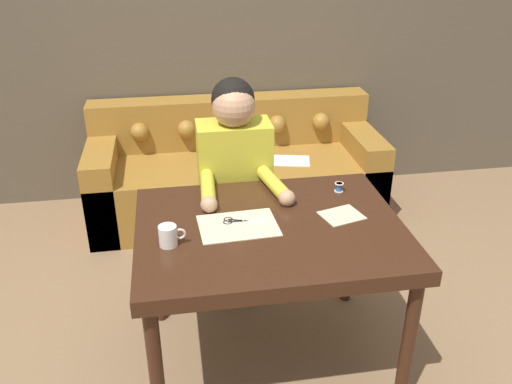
# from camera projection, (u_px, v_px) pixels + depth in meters

# --- Properties ---
(ground_plane) EXTENTS (16.00, 16.00, 0.00)m
(ground_plane) POSITION_uv_depth(u_px,v_px,m) (249.00, 367.00, 2.68)
(ground_plane) COLOR #846647
(wall_back) EXTENTS (8.00, 0.06, 2.60)m
(wall_back) POSITION_uv_depth(u_px,v_px,m) (205.00, 25.00, 3.89)
(wall_back) COLOR brown
(wall_back) RESTS_ON ground_plane
(dining_table) EXTENTS (1.18, 0.91, 0.77)m
(dining_table) POSITION_uv_depth(u_px,v_px,m) (270.00, 241.00, 2.43)
(dining_table) COLOR #381E11
(dining_table) RESTS_ON ground_plane
(couch) EXTENTS (2.07, 0.80, 0.81)m
(couch) POSITION_uv_depth(u_px,v_px,m) (235.00, 173.00, 4.01)
(couch) COLOR olive
(couch) RESTS_ON ground_plane
(person) EXTENTS (0.45, 0.61, 1.28)m
(person) POSITION_uv_depth(u_px,v_px,m) (235.00, 190.00, 2.95)
(person) COLOR #33281E
(person) RESTS_ON ground_plane
(pattern_paper_main) EXTENTS (0.36, 0.27, 0.00)m
(pattern_paper_main) POSITION_uv_depth(u_px,v_px,m) (238.00, 226.00, 2.39)
(pattern_paper_main) COLOR beige
(pattern_paper_main) RESTS_ON dining_table
(pattern_paper_offcut) EXTENTS (0.21, 0.19, 0.00)m
(pattern_paper_offcut) POSITION_uv_depth(u_px,v_px,m) (342.00, 215.00, 2.47)
(pattern_paper_offcut) COLOR beige
(pattern_paper_offcut) RESTS_ON dining_table
(scissors) EXTENTS (0.20, 0.09, 0.01)m
(scissors) POSITION_uv_depth(u_px,v_px,m) (237.00, 221.00, 2.42)
(scissors) COLOR silver
(scissors) RESTS_ON dining_table
(mug) EXTENTS (0.11, 0.08, 0.09)m
(mug) POSITION_uv_depth(u_px,v_px,m) (168.00, 236.00, 2.23)
(mug) COLOR silver
(mug) RESTS_ON dining_table
(thread_spool) EXTENTS (0.04, 0.04, 0.05)m
(thread_spool) POSITION_uv_depth(u_px,v_px,m) (339.00, 187.00, 2.68)
(thread_spool) COLOR #3366B2
(thread_spool) RESTS_ON dining_table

